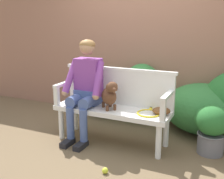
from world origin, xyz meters
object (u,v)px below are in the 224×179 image
tennis_ball (105,171)px  potted_plant (212,127)px  tennis_racket (149,113)px  garden_bench (112,113)px  person_seated (86,85)px  dog_on_bench (110,95)px  baseball_glove (161,111)px

tennis_ball → potted_plant: size_ratio=0.11×
tennis_racket → potted_plant: potted_plant is taller
tennis_ball → garden_bench: bearing=109.5°
garden_bench → person_seated: bearing=-178.4°
garden_bench → dog_on_bench: (-0.00, -0.06, 0.26)m
potted_plant → garden_bench: bearing=-170.0°
person_seated → tennis_ball: (0.65, -0.74, -0.71)m
potted_plant → tennis_racket: bearing=-163.8°
dog_on_bench → baseball_glove: bearing=7.7°
garden_bench → person_seated: person_seated is taller
tennis_ball → dog_on_bench: bearing=111.3°
tennis_racket → tennis_ball: tennis_racket is taller
person_seated → dog_on_bench: person_seated is taller
tennis_ball → potted_plant: (0.96, 0.96, 0.31)m
person_seated → tennis_racket: bearing=1.0°
person_seated → dog_on_bench: size_ratio=3.51×
garden_bench → tennis_racket: bearing=0.5°
tennis_racket → baseball_glove: baseball_glove is taller
garden_bench → tennis_ball: 0.88m
garden_bench → potted_plant: (1.23, 0.22, -0.07)m
tennis_racket → dog_on_bench: bearing=-172.7°
tennis_ball → potted_plant: bearing=45.0°
garden_bench → tennis_ball: (0.26, -0.75, -0.38)m
tennis_racket → baseball_glove: 0.15m
garden_bench → tennis_ball: garden_bench is taller
dog_on_bench → baseball_glove: size_ratio=1.75×
baseball_glove → tennis_ball: 0.99m
tennis_racket → tennis_ball: 0.91m
baseball_glove → person_seated: bearing=164.8°
dog_on_bench → baseball_glove: dog_on_bench is taller
garden_bench → dog_on_bench: bearing=-93.3°
tennis_ball → potted_plant: potted_plant is taller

